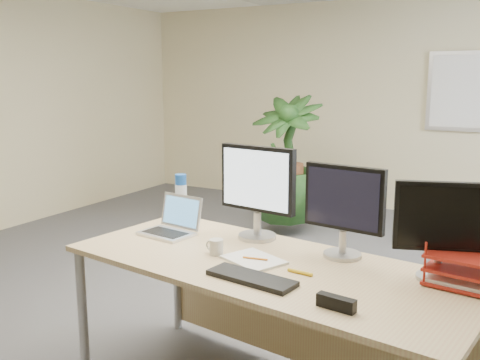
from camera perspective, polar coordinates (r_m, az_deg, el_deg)
The scene contains 16 objects.
floor at distance 3.84m, azimuth -1.39°, elevation -15.67°, with size 8.00×8.00×0.00m, color #4D4D52.
back_wall at distance 7.19m, azimuth 14.94°, elevation 7.62°, with size 7.00×0.04×2.70m, color beige.
desk at distance 2.88m, azimuth 4.10°, elevation -11.35°, with size 2.19×1.16×0.80m.
floor_plant at distance 5.90m, azimuth 4.87°, elevation 1.43°, with size 0.84×0.84×1.50m, color #163D16.
monitor_left at distance 3.04m, azimuth 1.86°, elevation -0.66°, with size 0.48×0.22×0.54m.
monitor_right at distance 2.78m, azimuth 11.02°, elevation -2.64°, with size 0.43×0.20×0.48m.
monitor_dark at distance 2.58m, azimuth 20.63°, elevation -4.45°, with size 0.40×0.19×0.46m.
laptop at distance 3.23m, azimuth -7.16°, elevation -4.64°, with size 0.34×0.30×0.22m.
keyboard at distance 2.49m, azimuth 1.23°, elevation -10.40°, with size 0.43×0.14×0.02m, color black.
coffee_mug at distance 2.83m, azimuth -2.60°, elevation -7.14°, with size 0.11×0.07×0.08m.
spiral_notebook at distance 2.74m, azimuth 1.46°, elevation -8.51°, with size 0.29×0.22×0.01m, color white.
orange_pen at distance 2.73m, azimuth 1.63°, elevation -8.36°, with size 0.01×0.01×0.13m, color orange.
yellow_highlighter at distance 2.58m, azimuth 6.43°, elevation -9.76°, with size 0.02×0.02×0.13m, color gold.
water_bottle at distance 3.46m, azimuth -6.30°, elevation -2.01°, with size 0.08×0.08×0.31m.
letter_tray at distance 2.61m, azimuth 22.61°, elevation -9.08°, with size 0.33×0.27×0.14m.
stapler at distance 2.23m, azimuth 10.23°, elevation -12.77°, with size 0.16×0.04×0.05m, color black.
Camera 1 is at (1.73, -2.97, 1.72)m, focal length 40.00 mm.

